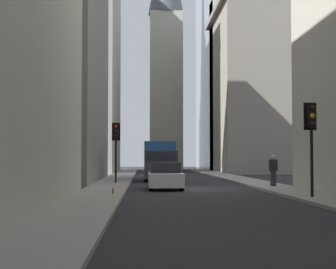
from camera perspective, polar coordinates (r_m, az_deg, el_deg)
ground_plane at (r=28.91m, az=2.46°, el=-5.83°), size 135.00×135.00×0.00m
sidewalk_right at (r=28.87m, az=-6.52°, el=-5.68°), size 90.00×2.20×0.14m
sidewalk_left at (r=29.64m, az=11.20°, el=-5.57°), size 90.00×2.20×0.14m
building_left_far at (r=60.72m, az=10.01°, el=5.82°), size 14.32×10.50×20.79m
building_right_far at (r=61.11m, az=-10.20°, el=8.79°), size 17.22×10.50×27.14m
building_right_midfar at (r=38.90m, az=-14.74°, el=11.34°), size 16.20×10.50×21.83m
church_spire at (r=72.69m, az=-0.22°, el=10.77°), size 4.73×4.73×35.04m
delivery_truck at (r=38.74m, az=-0.89°, el=-2.82°), size 6.46×2.25×2.84m
sedan_white at (r=28.43m, az=-0.30°, el=-4.55°), size 4.30×1.78×1.42m
traffic_light_foreground at (r=21.87m, az=15.11°, el=0.76°), size 0.43×0.52×3.75m
traffic_light_midblock at (r=32.89m, az=-5.60°, el=-0.44°), size 0.43×0.52×3.70m
pedestrian at (r=29.48m, az=11.20°, el=-3.64°), size 0.26×0.44×1.70m
discarded_bottle at (r=22.86m, az=-5.94°, el=-6.08°), size 0.07×0.07×0.27m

